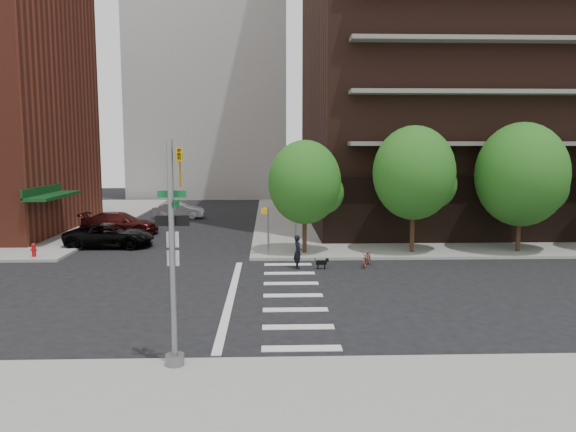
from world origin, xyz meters
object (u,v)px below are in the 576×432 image
at_px(parked_car_black, 110,235).
at_px(scooter, 367,258).
at_px(traffic_signal, 174,272).
at_px(parked_car_maroon, 120,223).
at_px(parked_car_silver, 179,210).
at_px(fire_hydrant, 34,249).
at_px(dog_walker, 298,252).

bearing_deg(parked_car_black, scooter, -110.79).
bearing_deg(traffic_signal, parked_car_maroon, 107.89).
relative_size(parked_car_black, parked_car_silver, 1.23).
relative_size(fire_hydrant, parked_car_silver, 0.17).
distance_m(traffic_signal, dog_walker, 13.30).
height_order(traffic_signal, parked_car_silver, traffic_signal).
relative_size(parked_car_silver, dog_walker, 2.51).
relative_size(parked_car_maroon, scooter, 3.30).
distance_m(parked_car_black, scooter, 15.54).
height_order(parked_car_maroon, scooter, parked_car_maroon).
relative_size(fire_hydrant, parked_car_black, 0.14).
bearing_deg(traffic_signal, fire_hydrant, 123.26).
xyz_separation_m(fire_hydrant, parked_car_black, (3.05, 3.48, 0.17)).
bearing_deg(scooter, parked_car_maroon, 165.07).
bearing_deg(parked_car_silver, parked_car_maroon, 161.13).
relative_size(traffic_signal, parked_car_silver, 1.43).
xyz_separation_m(traffic_signal, parked_car_maroon, (-7.73, 23.95, -1.94)).
xyz_separation_m(parked_car_black, scooter, (14.40, -5.84, -0.30)).
relative_size(parked_car_black, dog_walker, 3.10).
relative_size(parked_car_maroon, dog_walker, 3.13).
bearing_deg(parked_car_maroon, dog_walker, -131.44).
bearing_deg(traffic_signal, parked_car_black, 110.39).
bearing_deg(parked_car_black, dog_walker, -118.36).
height_order(traffic_signal, parked_car_maroon, traffic_signal).
bearing_deg(parked_car_maroon, traffic_signal, -159.25).
height_order(parked_car_black, scooter, parked_car_black).
height_order(parked_car_black, dog_walker, dog_walker).
bearing_deg(fire_hydrant, scooter, -7.69).
height_order(traffic_signal, parked_car_black, traffic_signal).
height_order(fire_hydrant, parked_car_black, parked_car_black).
bearing_deg(parked_car_maroon, parked_car_black, -168.85).
relative_size(traffic_signal, fire_hydrant, 8.20).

